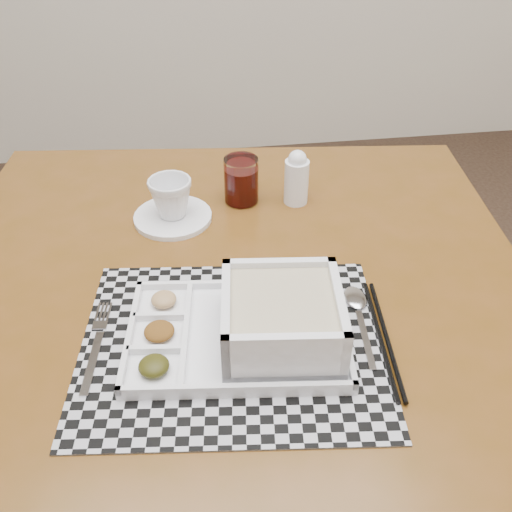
# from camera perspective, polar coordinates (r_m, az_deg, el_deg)

# --- Properties ---
(dining_table) EXTENTS (1.12, 1.12, 0.76)m
(dining_table) POSITION_cam_1_polar(r_m,az_deg,el_deg) (0.99, -2.38, -6.72)
(dining_table) COLOR #53350F
(dining_table) RESTS_ON ground
(placemat) EXTENTS (0.48, 0.41, 0.00)m
(placemat) POSITION_cam_1_polar(r_m,az_deg,el_deg) (0.85, -2.35, -8.70)
(placemat) COLOR #A9A9B0
(placemat) RESTS_ON dining_table
(serving_tray) EXTENTS (0.34, 0.25, 0.09)m
(serving_tray) POSITION_cam_1_polar(r_m,az_deg,el_deg) (0.82, 1.04, -6.87)
(serving_tray) COLOR white
(serving_tray) RESTS_ON placemat
(fork) EXTENTS (0.04, 0.19, 0.00)m
(fork) POSITION_cam_1_polar(r_m,az_deg,el_deg) (0.87, -15.79, -8.43)
(fork) COLOR #BBBCC2
(fork) RESTS_ON placemat
(spoon) EXTENTS (0.04, 0.18, 0.01)m
(spoon) POSITION_cam_1_polar(r_m,az_deg,el_deg) (0.92, 10.04, -4.71)
(spoon) COLOR #BBBCC2
(spoon) RESTS_ON placemat
(chopsticks) EXTENTS (0.04, 0.24, 0.01)m
(chopsticks) POSITION_cam_1_polar(r_m,az_deg,el_deg) (0.87, 12.62, -7.95)
(chopsticks) COLOR black
(chopsticks) RESTS_ON placemat
(saucer) EXTENTS (0.15, 0.15, 0.01)m
(saucer) POSITION_cam_1_polar(r_m,az_deg,el_deg) (1.11, -8.31, 3.87)
(saucer) COLOR white
(saucer) RESTS_ON dining_table
(cup) EXTENTS (0.10, 0.10, 0.08)m
(cup) POSITION_cam_1_polar(r_m,az_deg,el_deg) (1.09, -8.51, 5.77)
(cup) COLOR white
(cup) RESTS_ON saucer
(juice_glass) EXTENTS (0.07, 0.07, 0.09)m
(juice_glass) POSITION_cam_1_polar(r_m,az_deg,el_deg) (1.14, -1.48, 7.39)
(juice_glass) COLOR white
(juice_glass) RESTS_ON dining_table
(creamer_bottle) EXTENTS (0.05, 0.05, 0.11)m
(creamer_bottle) POSITION_cam_1_polar(r_m,az_deg,el_deg) (1.13, 4.07, 7.80)
(creamer_bottle) COLOR white
(creamer_bottle) RESTS_ON dining_table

